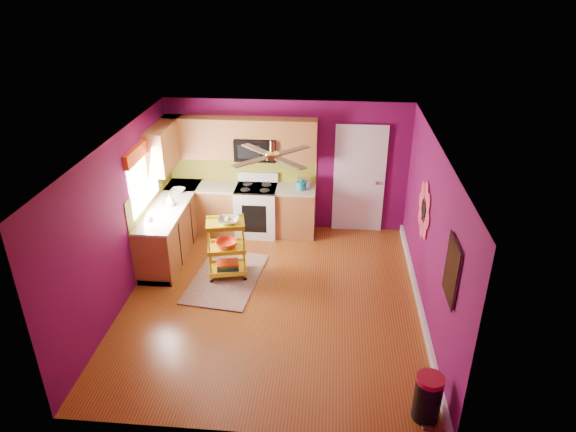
{
  "coord_description": "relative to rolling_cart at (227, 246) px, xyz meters",
  "views": [
    {
      "loc": [
        0.8,
        -6.47,
        4.69
      ],
      "look_at": [
        0.2,
        0.4,
        1.26
      ],
      "focal_mm": 32.0,
      "sensor_mm": 36.0,
      "label": 1
    }
  ],
  "objects": [
    {
      "name": "counter_dish",
      "position": [
        -1.12,
        1.21,
        0.41
      ],
      "size": [
        0.25,
        0.25,
        0.06
      ],
      "primitive_type": "imported",
      "color": "white",
      "rests_on": "lower_cabinets"
    },
    {
      "name": "ceiling_fan",
      "position": [
        0.81,
        -0.42,
        1.73
      ],
      "size": [
        1.01,
        1.01,
        0.26
      ],
      "color": "#BF8C3F",
      "rests_on": "ground"
    },
    {
      "name": "rolling_cart",
      "position": [
        0.0,
        0.0,
        0.0
      ],
      "size": [
        0.69,
        0.56,
        1.1
      ],
      "color": "yellow",
      "rests_on": "ground"
    },
    {
      "name": "upper_cabinetry",
      "position": [
        -0.43,
        1.56,
        1.23
      ],
      "size": [
        2.8,
        2.3,
        1.26
      ],
      "color": "brown",
      "rests_on": "ground"
    },
    {
      "name": "panel_door",
      "position": [
        2.16,
        1.85,
        0.46
      ],
      "size": [
        0.95,
        0.11,
        2.15
      ],
      "color": "white",
      "rests_on": "ground"
    },
    {
      "name": "ground",
      "position": [
        0.81,
        -0.62,
        -0.56
      ],
      "size": [
        5.0,
        5.0,
        0.0
      ],
      "primitive_type": "plane",
      "color": "brown",
      "rests_on": "ground"
    },
    {
      "name": "trash_can",
      "position": [
        2.8,
        -2.72,
        -0.27
      ],
      "size": [
        0.37,
        0.38,
        0.59
      ],
      "color": "black",
      "rests_on": "ground"
    },
    {
      "name": "soap_bottle_a",
      "position": [
        -1.1,
        0.66,
        0.48
      ],
      "size": [
        0.09,
        0.1,
        0.21
      ],
      "primitive_type": "imported",
      "color": "#EA3F72",
      "rests_on": "lower_cabinets"
    },
    {
      "name": "soap_bottle_b",
      "position": [
        -1.08,
        0.65,
        0.46
      ],
      "size": [
        0.13,
        0.13,
        0.17
      ],
      "primitive_type": "imported",
      "color": "white",
      "rests_on": "lower_cabinets"
    },
    {
      "name": "right_wall_art",
      "position": [
        3.04,
        -0.96,
        0.88
      ],
      "size": [
        0.04,
        2.74,
        1.04
      ],
      "color": "black",
      "rests_on": "ground"
    },
    {
      "name": "room_envelope",
      "position": [
        0.84,
        -0.62,
        1.07
      ],
      "size": [
        4.54,
        5.04,
        2.52
      ],
      "color": "#630B47",
      "rests_on": "ground"
    },
    {
      "name": "shag_rug",
      "position": [
        -0.02,
        -0.09,
        -0.55
      ],
      "size": [
        1.22,
        1.8,
        0.02
      ],
      "primitive_type": "cube",
      "rotation": [
        0.0,
        0.0,
        -0.12
      ],
      "color": "#331711",
      "rests_on": "ground"
    },
    {
      "name": "toaster",
      "position": [
        1.14,
        1.65,
        0.47
      ],
      "size": [
        0.22,
        0.15,
        0.18
      ],
      "primitive_type": "cube",
      "color": "beige",
      "rests_on": "lower_cabinets"
    },
    {
      "name": "lower_cabinets",
      "position": [
        -0.54,
        1.2,
        -0.13
      ],
      "size": [
        2.81,
        2.31,
        0.94
      ],
      "color": "brown",
      "rests_on": "ground"
    },
    {
      "name": "teal_kettle",
      "position": [
        1.09,
        1.53,
        0.46
      ],
      "size": [
        0.18,
        0.18,
        0.21
      ],
      "color": "teal",
      "rests_on": "lower_cabinets"
    },
    {
      "name": "electric_range",
      "position": [
        0.26,
        1.56,
        -0.08
      ],
      "size": [
        0.76,
        0.66,
        1.13
      ],
      "color": "white",
      "rests_on": "ground"
    },
    {
      "name": "left_window",
      "position": [
        -1.41,
        0.43,
        1.17
      ],
      "size": [
        0.08,
        1.35,
        1.08
      ],
      "color": "white",
      "rests_on": "ground"
    },
    {
      "name": "counter_cup",
      "position": [
        -1.25,
        0.04,
        0.42
      ],
      "size": [
        0.12,
        0.12,
        0.09
      ],
      "primitive_type": "imported",
      "color": "white",
      "rests_on": "lower_cabinets"
    }
  ]
}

